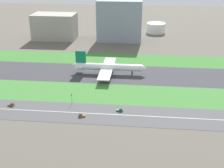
{
  "coord_description": "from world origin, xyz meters",
  "views": [
    {
      "loc": [
        17.91,
        -246.6,
        95.51
      ],
      "look_at": [
        -3.97,
        -36.5,
        6.0
      ],
      "focal_mm": 48.91,
      "sensor_mm": 36.0,
      "label": 1
    }
  ],
  "objects_px": {
    "traffic_light": "(72,98)",
    "hangar_building": "(120,21)",
    "terminal_building": "(55,26)",
    "fuel_tank_west": "(132,27)",
    "fuel_tank_centre": "(156,28)",
    "car_1": "(82,115)",
    "airliner": "(108,67)",
    "car_0": "(120,110)",
    "car_2": "(11,105)"
  },
  "relations": [
    {
      "from": "terminal_building",
      "to": "fuel_tank_west",
      "type": "bearing_deg",
      "value": 26.03
    },
    {
      "from": "hangar_building",
      "to": "traffic_light",
      "type": "bearing_deg",
      "value": -96.25
    },
    {
      "from": "traffic_light",
      "to": "fuel_tank_west",
      "type": "bearing_deg",
      "value": 81.77
    },
    {
      "from": "fuel_tank_west",
      "to": "fuel_tank_centre",
      "type": "xyz_separation_m",
      "value": [
        32.34,
        0.0,
        0.02
      ]
    },
    {
      "from": "fuel_tank_west",
      "to": "fuel_tank_centre",
      "type": "height_order",
      "value": "fuel_tank_centre"
    },
    {
      "from": "hangar_building",
      "to": "fuel_tank_west",
      "type": "relative_size",
      "value": 2.77
    },
    {
      "from": "fuel_tank_centre",
      "to": "fuel_tank_west",
      "type": "bearing_deg",
      "value": 180.0
    },
    {
      "from": "car_2",
      "to": "airliner",
      "type": "bearing_deg",
      "value": 49.3
    },
    {
      "from": "fuel_tank_west",
      "to": "car_1",
      "type": "bearing_deg",
      "value": -95.15
    },
    {
      "from": "terminal_building",
      "to": "traffic_light",
      "type": "bearing_deg",
      "value": -70.84
    },
    {
      "from": "terminal_building",
      "to": "fuel_tank_centre",
      "type": "distance_m",
      "value": 132.66
    },
    {
      "from": "hangar_building",
      "to": "fuel_tank_centre",
      "type": "distance_m",
      "value": 66.0
    },
    {
      "from": "fuel_tank_west",
      "to": "car_0",
      "type": "bearing_deg",
      "value": -89.37
    },
    {
      "from": "car_2",
      "to": "car_1",
      "type": "height_order",
      "value": "same"
    },
    {
      "from": "fuel_tank_centre",
      "to": "car_2",
      "type": "bearing_deg",
      "value": -114.73
    },
    {
      "from": "airliner",
      "to": "fuel_tank_west",
      "type": "distance_m",
      "value": 159.59
    },
    {
      "from": "car_2",
      "to": "fuel_tank_centre",
      "type": "xyz_separation_m",
      "value": [
        104.57,
        227.0,
        5.44
      ]
    },
    {
      "from": "traffic_light",
      "to": "car_0",
      "type": "bearing_deg",
      "value": -13.17
    },
    {
      "from": "car_2",
      "to": "car_0",
      "type": "height_order",
      "value": "same"
    },
    {
      "from": "car_1",
      "to": "traffic_light",
      "type": "height_order",
      "value": "traffic_light"
    },
    {
      "from": "car_1",
      "to": "traffic_light",
      "type": "xyz_separation_m",
      "value": [
        -10.31,
        17.99,
        3.37
      ]
    },
    {
      "from": "car_2",
      "to": "car_1",
      "type": "xyz_separation_m",
      "value": [
        50.87,
        -10.0,
        0.0
      ]
    },
    {
      "from": "car_2",
      "to": "terminal_building",
      "type": "bearing_deg",
      "value": 96.24
    },
    {
      "from": "airliner",
      "to": "fuel_tank_west",
      "type": "bearing_deg",
      "value": 85.06
    },
    {
      "from": "airliner",
      "to": "fuel_tank_centre",
      "type": "xyz_separation_m",
      "value": [
        46.07,
        159.0,
        0.13
      ]
    },
    {
      "from": "hangar_building",
      "to": "fuel_tank_centre",
      "type": "relative_size",
      "value": 2.13
    },
    {
      "from": "car_1",
      "to": "terminal_building",
      "type": "distance_m",
      "value": 205.13
    },
    {
      "from": "airliner",
      "to": "terminal_building",
      "type": "distance_m",
      "value": 138.65
    },
    {
      "from": "airliner",
      "to": "car_0",
      "type": "xyz_separation_m",
      "value": [
        16.24,
        -68.0,
        -5.31
      ]
    },
    {
      "from": "car_1",
      "to": "hangar_building",
      "type": "height_order",
      "value": "hangar_building"
    },
    {
      "from": "traffic_light",
      "to": "terminal_building",
      "type": "relative_size",
      "value": 0.14
    },
    {
      "from": "car_2",
      "to": "hangar_building",
      "type": "distance_m",
      "value": 192.9
    },
    {
      "from": "terminal_building",
      "to": "fuel_tank_centre",
      "type": "relative_size",
      "value": 2.11
    },
    {
      "from": "terminal_building",
      "to": "fuel_tank_west",
      "type": "relative_size",
      "value": 2.74
    },
    {
      "from": "car_2",
      "to": "terminal_building",
      "type": "xyz_separation_m",
      "value": [
        -19.92,
        182.0,
        14.26
      ]
    },
    {
      "from": "hangar_building",
      "to": "car_1",
      "type": "bearing_deg",
      "value": -92.61
    },
    {
      "from": "terminal_building",
      "to": "fuel_tank_centre",
      "type": "xyz_separation_m",
      "value": [
        124.48,
        45.0,
        -8.82
      ]
    },
    {
      "from": "car_2",
      "to": "traffic_light",
      "type": "relative_size",
      "value": 0.61
    },
    {
      "from": "airliner",
      "to": "hangar_building",
      "type": "relative_size",
      "value": 1.25
    },
    {
      "from": "car_1",
      "to": "fuel_tank_centre",
      "type": "bearing_deg",
      "value": -102.77
    },
    {
      "from": "terminal_building",
      "to": "fuel_tank_west",
      "type": "height_order",
      "value": "terminal_building"
    },
    {
      "from": "car_2",
      "to": "car_1",
      "type": "relative_size",
      "value": 1.0
    },
    {
      "from": "car_1",
      "to": "fuel_tank_centre",
      "type": "distance_m",
      "value": 243.07
    },
    {
      "from": "car_0",
      "to": "fuel_tank_west",
      "type": "relative_size",
      "value": 0.23
    },
    {
      "from": "airliner",
      "to": "car_2",
      "type": "xyz_separation_m",
      "value": [
        -58.49,
        -68.0,
        -5.31
      ]
    },
    {
      "from": "traffic_light",
      "to": "fuel_tank_centre",
      "type": "xyz_separation_m",
      "value": [
        64.01,
        219.01,
        2.07
      ]
    },
    {
      "from": "car_1",
      "to": "car_2",
      "type": "bearing_deg",
      "value": -11.12
    },
    {
      "from": "traffic_light",
      "to": "hangar_building",
      "type": "xyz_separation_m",
      "value": [
        19.07,
        174.01,
        19.69
      ]
    },
    {
      "from": "traffic_light",
      "to": "fuel_tank_west",
      "type": "height_order",
      "value": "fuel_tank_west"
    },
    {
      "from": "car_0",
      "to": "terminal_building",
      "type": "height_order",
      "value": "terminal_building"
    }
  ]
}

